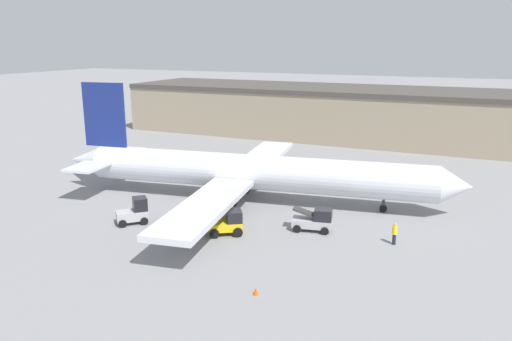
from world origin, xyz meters
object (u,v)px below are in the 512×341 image
airplane (246,172)px  belt_loader_truck (315,220)px  baggage_tug (228,223)px  pushback_tug (135,212)px  ground_crew_worker (395,233)px  safety_cone_near (256,291)px

airplane → belt_loader_truck: bearing=-38.8°
baggage_tug → belt_loader_truck: size_ratio=0.97×
belt_loader_truck → pushback_tug: pushback_tug is taller
baggage_tug → airplane: bearing=73.0°
pushback_tug → ground_crew_worker: bearing=-33.5°
belt_loader_truck → pushback_tug: bearing=-174.0°
airplane → belt_loader_truck: (8.99, -5.16, -2.06)m
ground_crew_worker → pushback_tug: bearing=-23.6°
belt_loader_truck → safety_cone_near: belt_loader_truck is taller
baggage_tug → pushback_tug: (-8.71, -1.16, 0.07)m
airplane → pushback_tug: airplane is taller
belt_loader_truck → safety_cone_near: 12.31m
belt_loader_truck → airplane: bearing=138.6°
belt_loader_truck → safety_cone_near: (0.03, -12.29, -0.68)m
ground_crew_worker → belt_loader_truck: size_ratio=0.51×
safety_cone_near → pushback_tug: bearing=153.8°
ground_crew_worker → belt_loader_truck: belt_loader_truck is taller
belt_loader_truck → pushback_tug: size_ratio=1.16×
baggage_tug → safety_cone_near: baggage_tug is taller
safety_cone_near → baggage_tug: bearing=126.9°
baggage_tug → pushback_tug: 8.79m
airplane → pushback_tug: size_ratio=13.49×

